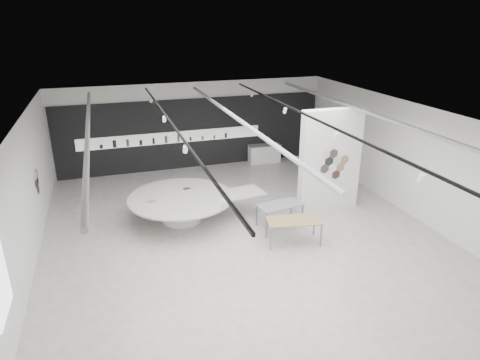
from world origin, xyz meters
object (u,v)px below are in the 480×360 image
object	(u,v)px
display_island	(183,205)
sample_table_wood	(294,221)
sample_table_stone	(280,206)
kitchen_counter	(264,153)
partition_column	(330,161)

from	to	relation	value
display_island	sample_table_wood	world-z (taller)	display_island
display_island	sample_table_stone	size ratio (longest dim) A/B	3.04
display_island	kitchen_counter	bearing A→B (deg)	39.18
partition_column	kitchen_counter	size ratio (longest dim) A/B	2.39
sample_table_wood	display_island	bearing A→B (deg)	139.20
sample_table_wood	sample_table_stone	xyz separation A→B (m)	(0.05, 1.17, -0.01)
display_island	sample_table_wood	distance (m)	3.80
sample_table_wood	sample_table_stone	distance (m)	1.17
partition_column	kitchen_counter	world-z (taller)	partition_column
sample_table_wood	sample_table_stone	bearing A→B (deg)	87.73
partition_column	sample_table_stone	world-z (taller)	partition_column
partition_column	sample_table_wood	bearing A→B (deg)	-139.47
partition_column	display_island	xyz separation A→B (m)	(-5.05, 0.62, -1.22)
sample_table_stone	partition_column	bearing A→B (deg)	18.00
display_island	sample_table_wood	size ratio (longest dim) A/B	2.75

